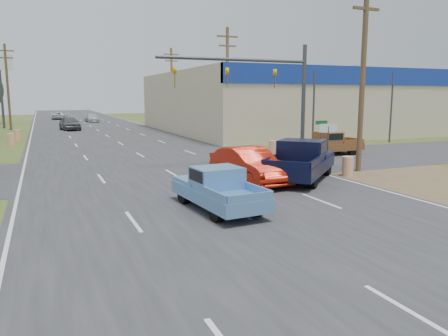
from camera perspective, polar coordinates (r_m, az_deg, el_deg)
name	(u,v)px	position (r m, az deg, el deg)	size (l,w,h in m)	color
ground	(412,314)	(9.23, 23.30, -17.09)	(200.00, 200.00, 0.00)	#3C4D1E
main_road	(107,136)	(46.21, -15.01, 4.08)	(15.00, 180.00, 0.02)	#2D2D30
cross_road	(163,168)	(24.73, -8.02, -0.02)	(120.00, 10.00, 0.02)	#2D2D30
dirt_verge	(423,179)	(23.53, 24.58, -1.27)	(8.00, 18.00, 0.01)	brown
big_box_store	(361,102)	(59.41, 17.44, 8.27)	(50.00, 28.10, 6.60)	#B7A88C
utility_pole_1	(363,71)	(24.35, 17.70, 12.03)	(2.00, 0.28, 10.00)	#4C3823
utility_pole_2	(227,81)	(39.84, 0.44, 11.25)	(2.00, 0.28, 10.00)	#4C3823
utility_pole_3	(172,86)	(56.83, -6.83, 10.62)	(2.00, 0.28, 10.00)	#4C3823
utility_pole_6	(8,85)	(57.74, -26.42, 9.70)	(2.00, 0.28, 10.00)	#4C3823
tree_3	(353,86)	(97.27, 16.54, 10.26)	(8.40, 8.40, 10.40)	#422D19
tree_5	(201,88)	(106.93, -2.98, 10.35)	(7.98, 7.98, 9.88)	#422D19
barrel_0	(348,166)	(22.86, 15.85, 0.20)	(0.56, 0.56, 1.00)	orange
barrel_1	(273,148)	(30.10, 6.37, 2.62)	(0.56, 0.56, 1.00)	orange
barrel_2	(11,139)	(39.85, -26.04, 3.37)	(0.56, 0.56, 1.00)	orange
barrel_3	(17,135)	(43.81, -25.37, 3.88)	(0.56, 0.56, 1.00)	orange
pole_sign_left_far	(0,70)	(61.86, -27.26, 11.28)	(3.00, 0.35, 9.20)	#3F3F44
lane_sign	(328,135)	(24.39, 13.45, 4.17)	(1.20, 0.08, 2.52)	#3F3F44
street_name_sign	(321,138)	(25.98, 12.55, 3.86)	(0.80, 0.08, 2.61)	#3F3F44
signal_mast	(264,82)	(25.60, 5.27, 11.12)	(9.12, 0.40, 7.00)	#3F3F44
red_convertible	(249,166)	(20.25, 3.28, 0.32)	(1.74, 4.98, 1.64)	#AD1808
blue_pickup	(217,188)	(15.55, -0.96, -2.62)	(2.14, 4.73, 1.53)	black
navy_pickup	(302,160)	(21.37, 10.10, 1.08)	(5.73, 5.65, 1.93)	black
brown_pickup	(327,143)	(30.75, 13.35, 3.13)	(4.86, 2.05, 1.58)	black
distant_car_grey	(70,123)	(55.28, -19.51, 5.52)	(1.92, 4.77, 1.63)	#4E4D52
distant_car_silver	(92,118)	(71.98, -16.87, 6.28)	(1.79, 4.39, 1.28)	silver
distant_car_white	(59,116)	(81.95, -20.69, 6.41)	(2.14, 4.64, 1.29)	silver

